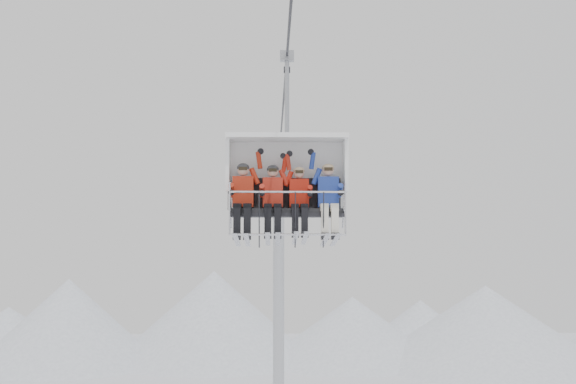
{
  "coord_description": "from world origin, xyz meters",
  "views": [
    {
      "loc": [
        -0.3,
        -14.22,
        9.29
      ],
      "look_at": [
        0.0,
        0.0,
        10.29
      ],
      "focal_mm": 45.0,
      "sensor_mm": 36.0,
      "label": 1
    }
  ],
  "objects_px": {
    "lift_tower_right": "(279,313)",
    "skier_center_left": "(273,198)",
    "chairlift_carrier": "(287,176)",
    "skier_far_left": "(243,197)",
    "skier_center_right": "(299,199)",
    "skier_far_right": "(328,197)"
  },
  "relations": [
    {
      "from": "skier_center_left",
      "to": "skier_far_left",
      "type": "bearing_deg",
      "value": 179.64
    },
    {
      "from": "skier_center_right",
      "to": "lift_tower_right",
      "type": "bearing_deg",
      "value": 90.69
    },
    {
      "from": "lift_tower_right",
      "to": "chairlift_carrier",
      "type": "distance_m",
      "value": 21.38
    },
    {
      "from": "skier_far_left",
      "to": "skier_center_left",
      "type": "xyz_separation_m",
      "value": [
        0.63,
        -0.0,
        -0.02
      ]
    },
    {
      "from": "chairlift_carrier",
      "to": "skier_center_left",
      "type": "relative_size",
      "value": 2.36
    },
    {
      "from": "chairlift_carrier",
      "to": "skier_center_right",
      "type": "xyz_separation_m",
      "value": [
        0.26,
        -0.31,
        -0.51
      ]
    },
    {
      "from": "skier_far_left",
      "to": "skier_center_right",
      "type": "height_order",
      "value": "skier_far_left"
    },
    {
      "from": "lift_tower_right",
      "to": "skier_far_right",
      "type": "height_order",
      "value": "lift_tower_right"
    },
    {
      "from": "lift_tower_right",
      "to": "skier_center_right",
      "type": "distance_m",
      "value": 21.58
    },
    {
      "from": "skier_far_left",
      "to": "skier_far_right",
      "type": "distance_m",
      "value": 1.8
    },
    {
      "from": "lift_tower_right",
      "to": "skier_center_left",
      "type": "relative_size",
      "value": 7.99
    },
    {
      "from": "lift_tower_right",
      "to": "skier_far_right",
      "type": "bearing_deg",
      "value": -87.64
    },
    {
      "from": "chairlift_carrier",
      "to": "skier_far_right",
      "type": "bearing_deg",
      "value": -19.25
    },
    {
      "from": "skier_center_left",
      "to": "skier_far_right",
      "type": "distance_m",
      "value": 1.17
    },
    {
      "from": "chairlift_carrier",
      "to": "skier_far_left",
      "type": "relative_size",
      "value": 2.3
    },
    {
      "from": "lift_tower_right",
      "to": "chairlift_carrier",
      "type": "relative_size",
      "value": 3.38
    },
    {
      "from": "skier_center_left",
      "to": "skier_far_right",
      "type": "xyz_separation_m",
      "value": [
        1.17,
        0.0,
        0.01
      ]
    },
    {
      "from": "lift_tower_right",
      "to": "skier_center_left",
      "type": "height_order",
      "value": "lift_tower_right"
    },
    {
      "from": "skier_far_right",
      "to": "lift_tower_right",
      "type": "bearing_deg",
      "value": 92.36
    },
    {
      "from": "skier_center_right",
      "to": "chairlift_carrier",
      "type": "bearing_deg",
      "value": 129.26
    },
    {
      "from": "skier_center_right",
      "to": "skier_far_right",
      "type": "relative_size",
      "value": 0.98
    },
    {
      "from": "skier_far_left",
      "to": "skier_center_left",
      "type": "distance_m",
      "value": 0.63
    }
  ]
}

